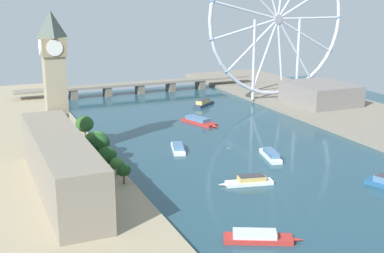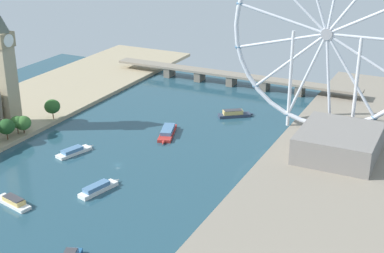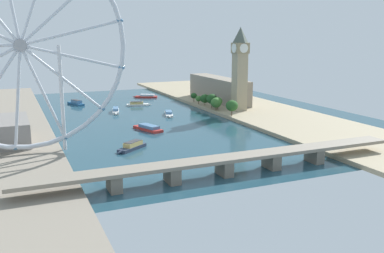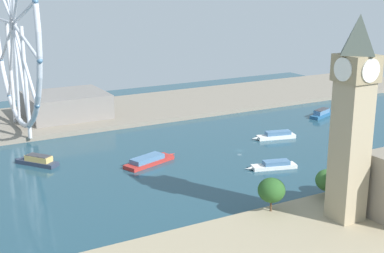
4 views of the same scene
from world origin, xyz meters
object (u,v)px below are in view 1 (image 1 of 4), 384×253
river_bridge (140,85)px  tour_boat_5 (204,103)px  parliament_block (61,164)px  riverside_hall (320,93)px  ferris_wheel (278,19)px  clock_tower (55,80)px  tour_boat_4 (249,181)px  tour_boat_0 (199,121)px  tour_boat_2 (178,148)px  tour_boat_3 (258,237)px  tour_boat_6 (270,155)px

river_bridge → tour_boat_5: (32.98, -73.82, -5.45)m
parliament_block → riverside_hall: parliament_block is taller
parliament_block → ferris_wheel: ferris_wheel is taller
parliament_block → tour_boat_5: 214.22m
clock_tower → river_bridge: clock_tower is taller
river_bridge → tour_boat_5: 81.03m
tour_boat_4 → tour_boat_5: size_ratio=1.12×
river_bridge → tour_boat_5: river_bridge is taller
parliament_block → tour_boat_4: 93.42m
river_bridge → tour_boat_0: 127.81m
clock_tower → ferris_wheel: (202.39, 85.49, 25.19)m
clock_tower → tour_boat_5: (136.22, 91.89, -43.35)m
riverside_hall → river_bridge: size_ratio=0.24×
clock_tower → tour_boat_4: bearing=-46.9°
tour_boat_2 → tour_boat_3: size_ratio=0.92×
parliament_block → riverside_hall: (233.45, 113.98, -4.99)m
ferris_wheel → tour_boat_4: ferris_wheel is taller
riverside_hall → tour_boat_2: (-155.16, -66.72, -9.70)m
tour_boat_3 → tour_boat_5: size_ratio=1.20×
river_bridge → tour_boat_2: bearing=-100.7°
riverside_hall → tour_boat_5: bearing=154.2°
river_bridge → tour_boat_5: bearing=-65.9°
tour_boat_5 → tour_boat_0: bearing=-154.9°
tour_boat_3 → ferris_wheel: bearing=82.5°
riverside_hall → tour_boat_3: bearing=-131.9°
ferris_wheel → tour_boat_5: ferris_wheel is taller
parliament_block → tour_boat_3: size_ratio=3.69×
tour_boat_2 → tour_boat_4: (11.54, -68.47, 0.21)m
tour_boat_4 → tour_boat_6: 46.30m
clock_tower → ferris_wheel: bearing=22.9°
riverside_hall → tour_boat_4: 197.47m
parliament_block → tour_boat_0: (117.10, 102.59, -14.45)m
ferris_wheel → tour_boat_2: (-133.62, -102.72, -69.12)m
river_bridge → tour_boat_6: (9.70, -218.56, -5.71)m
clock_tower → riverside_hall: (223.94, 49.49, -34.23)m
clock_tower → tour_boat_2: (68.77, -17.23, -43.93)m
clock_tower → tour_boat_3: (52.79, -141.28, -43.84)m
ferris_wheel → tour_boat_5: bearing=174.5°
tour_boat_0 → tour_boat_2: tour_boat_0 is taller
parliament_block → ferris_wheel: (211.90, 149.98, 54.44)m
parliament_block → tour_boat_3: 99.96m
parliament_block → tour_boat_4: (89.82, -21.22, -14.47)m
tour_boat_0 → tour_boat_4: size_ratio=1.24×
river_bridge → clock_tower: bearing=-121.9°
tour_boat_4 → tour_boat_5: tour_boat_5 is taller
tour_boat_0 → clock_tower: bearing=-89.6°
riverside_hall → tour_boat_2: riverside_hall is taller
tour_boat_2 → tour_boat_3: bearing=-170.9°
riverside_hall → river_bridge: riverside_hall is taller
river_bridge → ferris_wheel: bearing=-39.0°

